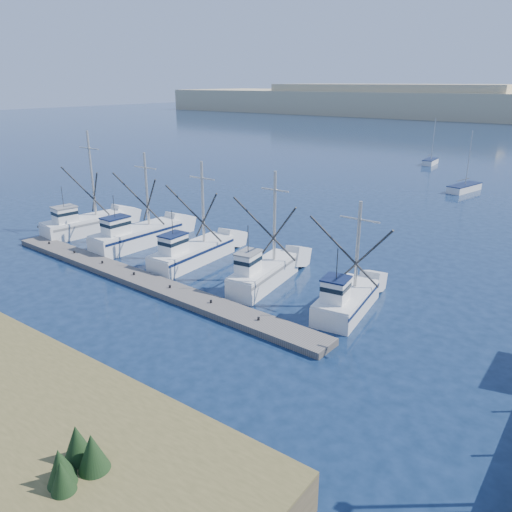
# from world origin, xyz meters

# --- Properties ---
(ground) EXTENTS (500.00, 500.00, 0.00)m
(ground) POSITION_xyz_m (0.00, 0.00, 0.00)
(ground) COLOR #0B1B34
(ground) RESTS_ON ground
(floating_dock) EXTENTS (32.04, 3.55, 0.43)m
(floating_dock) POSITION_xyz_m (-8.83, 5.48, 0.21)
(floating_dock) COLOR #69625E
(floating_dock) RESTS_ON ground
(trawler_fleet) EXTENTS (32.21, 8.96, 9.79)m
(trawler_fleet) POSITION_xyz_m (-10.50, 10.58, 0.97)
(trawler_fleet) COLOR white
(trawler_fleet) RESTS_ON ground
(sailboat_near) EXTENTS (3.21, 6.34, 8.10)m
(sailboat_near) POSITION_xyz_m (1.35, 53.60, 0.49)
(sailboat_near) COLOR white
(sailboat_near) RESTS_ON ground
(sailboat_far) EXTENTS (1.99, 4.81, 8.10)m
(sailboat_far) POSITION_xyz_m (-9.98, 74.12, 0.51)
(sailboat_far) COLOR white
(sailboat_far) RESTS_ON ground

